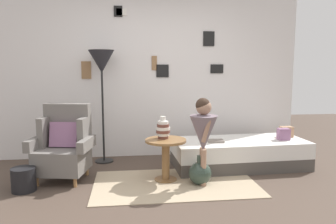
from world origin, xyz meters
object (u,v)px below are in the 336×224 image
at_px(floor_lamp, 102,66).
at_px(magazine_basket, 24,179).
at_px(person_child, 203,130).
at_px(daybed, 239,153).
at_px(vase_striped, 163,129).
at_px(book_on_daybed, 216,141).
at_px(demijohn_near, 200,173).
at_px(armchair, 64,146).
at_px(side_table, 166,152).

xyz_separation_m(floor_lamp, magazine_basket, (-0.85, -1.11, -1.32)).
bearing_deg(floor_lamp, person_child, -42.44).
height_order(daybed, vase_striped, vase_striped).
height_order(book_on_daybed, demijohn_near, book_on_daybed).
bearing_deg(armchair, book_on_daybed, 3.54).
relative_size(floor_lamp, demijohn_near, 4.59).
distance_m(person_child, book_on_daybed, 0.71).
distance_m(floor_lamp, demijohn_near, 2.15).
relative_size(daybed, side_table, 3.59).
relative_size(vase_striped, person_child, 0.26).
relative_size(daybed, vase_striped, 6.75).
height_order(armchair, daybed, armchair).
bearing_deg(daybed, side_table, -158.73).
bearing_deg(armchair, floor_lamp, 57.90).
relative_size(daybed, person_child, 1.78).
xyz_separation_m(armchair, vase_striped, (1.27, -0.17, 0.22)).
bearing_deg(magazine_basket, floor_lamp, 52.52).
height_order(vase_striped, demijohn_near, vase_striped).
bearing_deg(daybed, magazine_basket, -168.01).
xyz_separation_m(armchair, daybed, (2.43, 0.21, -0.24)).
bearing_deg(book_on_daybed, demijohn_near, -121.84).
xyz_separation_m(daybed, demijohn_near, (-0.73, -0.64, -0.05)).
distance_m(person_child, magazine_basket, 2.20).
xyz_separation_m(daybed, book_on_daybed, (-0.38, -0.08, 0.22)).
relative_size(armchair, magazine_basket, 3.46).
height_order(armchair, side_table, armchair).
relative_size(person_child, demijohn_near, 2.93).
bearing_deg(person_child, demijohn_near, 144.13).
bearing_deg(side_table, demijohn_near, -26.41).
bearing_deg(vase_striped, person_child, -31.31).
distance_m(floor_lamp, book_on_daybed, 2.00).
relative_size(side_table, floor_lamp, 0.32).
bearing_deg(demijohn_near, magazine_basket, 178.88).
bearing_deg(magazine_basket, side_table, 5.39).
xyz_separation_m(vase_striped, floor_lamp, (-0.82, 0.89, 0.81)).
xyz_separation_m(armchair, demijohn_near, (1.70, -0.43, -0.29)).
distance_m(armchair, magazine_basket, 0.63).
bearing_deg(armchair, side_table, -10.04).
bearing_deg(person_child, floor_lamp, 137.56).
xyz_separation_m(person_child, book_on_daybed, (0.32, 0.58, -0.27)).
relative_size(person_child, book_on_daybed, 4.92).
distance_m(daybed, side_table, 1.23).
height_order(daybed, floor_lamp, floor_lamp).
relative_size(side_table, demijohn_near, 1.46).
relative_size(daybed, demijohn_near, 5.22).
relative_size(side_table, person_child, 0.50).
bearing_deg(daybed, book_on_daybed, -167.53).
xyz_separation_m(side_table, demijohn_near, (0.41, -0.20, -0.23)).
distance_m(armchair, floor_lamp, 1.33).
distance_m(vase_striped, magazine_basket, 1.76).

